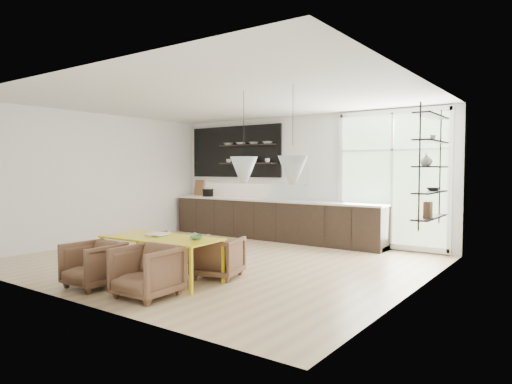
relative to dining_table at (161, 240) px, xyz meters
name	(u,v)px	position (x,y,z in m)	size (l,w,h in m)	color
room	(279,180)	(0.31, 2.72, 0.85)	(7.02, 6.01, 2.91)	#D5BB89
kitchen_run	(270,214)	(-0.97, 4.32, -0.01)	(5.54, 0.69, 2.75)	black
right_shelving	(430,170)	(3.09, 2.80, 1.04)	(0.26, 1.22, 1.90)	black
dining_table	(161,240)	(0.00, 0.00, 0.00)	(1.86, 0.95, 0.66)	gold
armchair_back_left	(170,250)	(-0.56, 0.72, -0.31)	(0.64, 0.66, 0.60)	brown
armchair_back_right	(218,257)	(0.52, 0.67, -0.30)	(0.68, 0.70, 0.63)	brown
armchair_front_left	(93,265)	(-0.53, -0.80, -0.29)	(0.68, 0.70, 0.64)	brown
armchair_front_right	(147,272)	(0.48, -0.69, -0.28)	(0.72, 0.74, 0.67)	brown
wire_stool	(119,252)	(-1.18, 0.15, -0.33)	(0.34, 0.34, 0.43)	black
table_book	(151,234)	(-0.29, 0.05, 0.06)	(0.25, 0.34, 0.03)	white
table_bowl	(196,237)	(0.58, 0.13, 0.08)	(0.19, 0.19, 0.06)	#548D5E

